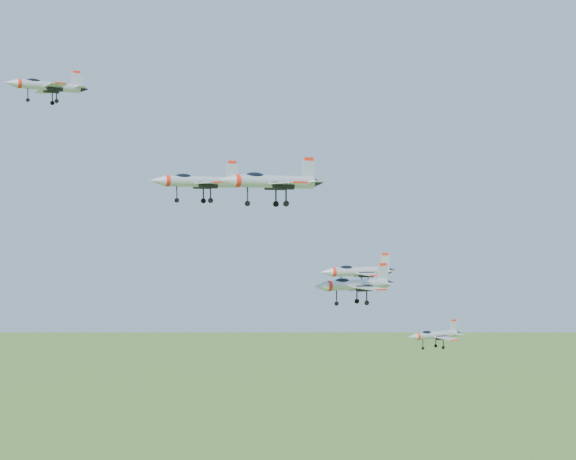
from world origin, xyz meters
TOP-DOWN VIEW (x-y plane):
  - jet_lead at (-28.46, 10.92)m, footprint 11.11×9.13m
  - jet_left_high at (-11.40, 0.56)m, footprint 13.60×11.20m
  - jet_right_high at (-9.45, -15.58)m, footprint 13.92×11.46m
  - jet_left_low at (19.29, 7.39)m, footprint 13.26×11.14m
  - jet_right_low at (7.85, -7.81)m, footprint 13.08×10.75m
  - jet_trail at (31.40, 2.99)m, footprint 10.77×8.89m

SIDE VIEW (x-z plane):
  - jet_trail at x=31.40m, z-range 122.11..124.99m
  - jet_right_low at x=7.85m, z-range 131.72..135.22m
  - jet_left_low at x=19.29m, z-range 132.25..135.80m
  - jet_right_high at x=-9.45m, z-range 144.83..148.56m
  - jet_left_high at x=-11.40m, z-range 145.47..149.11m
  - jet_lead at x=-28.46m, z-range 158.40..161.38m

